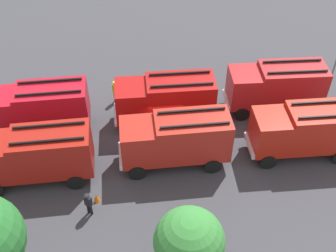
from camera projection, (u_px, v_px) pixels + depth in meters
ground_plane at (168, 140)px, 29.89m from camera, size 54.41×54.41×0.00m
fire_truck_0 at (276, 85)px, 31.10m from camera, size 7.38×3.23×3.88m
fire_truck_1 at (166, 99)px, 29.95m from camera, size 7.33×3.09×3.88m
fire_truck_2 at (38, 107)px, 29.27m from camera, size 7.27×2.93×3.88m
fire_truck_3 at (306, 129)px, 27.61m from camera, size 7.34×3.12×3.88m
fire_truck_4 at (176, 138)px, 26.98m from camera, size 7.28×2.97×3.88m
fire_truck_5 at (36, 154)px, 25.96m from camera, size 7.26×2.90×3.88m
firefighter_0 at (115, 90)px, 32.49m from camera, size 0.48×0.42×1.82m
firefighter_1 at (88, 203)px, 24.64m from camera, size 0.48×0.44×1.75m
tree_0 at (189, 242)px, 19.79m from camera, size 3.43×3.43×5.32m
traffic_cone_0 at (97, 198)px, 25.80m from camera, size 0.39×0.39×0.56m
traffic_cone_1 at (329, 124)px, 30.67m from camera, size 0.48×0.48×0.69m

